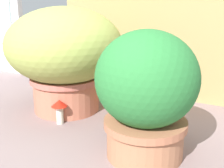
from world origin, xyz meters
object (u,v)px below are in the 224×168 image
at_px(grass_planter, 65,52).
at_px(leafy_planter, 146,92).
at_px(cat, 140,98).
at_px(mushroom_ornament_red, 59,107).

xyz_separation_m(grass_planter, leafy_planter, (0.47, -0.22, -0.05)).
xyz_separation_m(cat, mushroom_ornament_red, (-0.30, -0.13, -0.05)).
bearing_deg(leafy_planter, mushroom_ornament_red, 169.09).
relative_size(leafy_planter, cat, 1.28).
distance_m(leafy_planter, cat, 0.25).
bearing_deg(grass_planter, cat, -2.96).
height_order(grass_planter, cat, grass_planter).
bearing_deg(leafy_planter, grass_planter, 154.81).
bearing_deg(grass_planter, leafy_planter, -25.19).
bearing_deg(cat, leafy_planter, -62.67).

